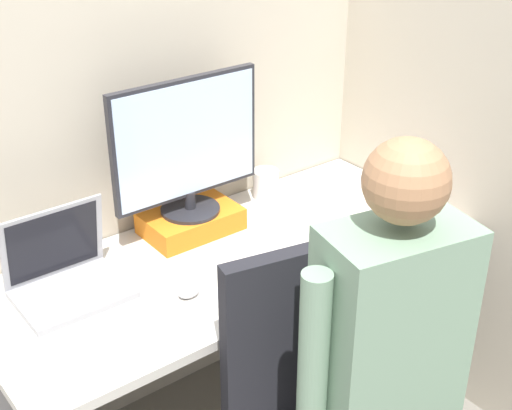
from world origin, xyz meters
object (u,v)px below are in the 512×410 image
Objects in this scene: carrot_toy at (333,241)px; coffee_mug at (266,184)px; laptop at (67,278)px; monitor at (187,145)px; paper_box at (191,221)px; stapler at (397,197)px; person at (403,370)px.

coffee_mug is at bearing 83.08° from carrot_toy.
laptop is at bearing -170.91° from coffee_mug.
paper_box is at bearing -90.00° from monitor.
paper_box is at bearing 158.23° from stapler.
laptop reaches higher than coffee_mug.
monitor is 0.97m from person.
monitor is 3.40× the size of stapler.
person is 13.14× the size of coffee_mug.
laptop is at bearing -169.44° from monitor.
coffee_mug is (0.35, 0.04, -0.25)m from monitor.
laptop is 2.95× the size of coffee_mug.
person is (-0.01, -0.94, -0.26)m from monitor.
carrot_toy is 0.11× the size of person.
monitor reaches higher than coffee_mug.
person is (-0.31, -0.57, 0.03)m from carrot_toy.
laptop is (-0.47, -0.09, 0.01)m from paper_box.
paper_box is 0.47m from carrot_toy.
stapler and carrot_toy have the same top height.
monitor is at bearing 89.48° from person.
person reaches higher than coffee_mug.
paper_box is 0.35m from coffee_mug.
laptop reaches higher than paper_box.
paper_box is at bearing -172.46° from coffee_mug.
monitor is 0.55m from laptop.
laptop reaches higher than stapler.
coffee_mug is (0.35, 0.05, 0.01)m from paper_box.
paper_box is 2.16× the size of carrot_toy.
monitor is 0.38× the size of person.
coffee_mug is (0.05, 0.41, 0.03)m from carrot_toy.
carrot_toy is at bearing -167.55° from stapler.
coffee_mug is (-0.34, 0.32, 0.03)m from stapler.
paper_box is 3.01× the size of coffee_mug.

